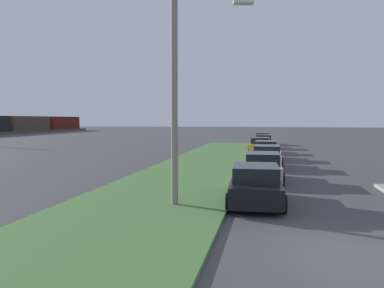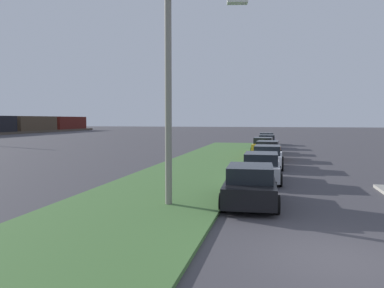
{
  "view_description": "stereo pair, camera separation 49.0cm",
  "coord_description": "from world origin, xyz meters",
  "views": [
    {
      "loc": [
        -8.81,
        2.01,
        3.14
      ],
      "look_at": [
        14.28,
        6.66,
        1.6
      ],
      "focal_mm": 35.3,
      "sensor_mm": 36.0,
      "label": 1
    },
    {
      "loc": [
        -8.71,
        1.53,
        3.14
      ],
      "look_at": [
        14.28,
        6.66,
        1.6
      ],
      "focal_mm": 35.3,
      "sensor_mm": 36.0,
      "label": 2
    }
  ],
  "objects": [
    {
      "name": "ground",
      "position": [
        0.0,
        0.0,
        0.0
      ],
      "size": [
        300.0,
        300.0,
        0.0
      ],
      "primitive_type": "plane",
      "color": "#423F44"
    },
    {
      "name": "parked_car_blue",
      "position": [
        33.05,
        2.49,
        0.72
      ],
      "size": [
        4.34,
        2.1,
        1.47
      ],
      "rotation": [
        0.0,
        0.0,
        0.02
      ],
      "color": "#23389E",
      "rests_on": "ground"
    },
    {
      "name": "parked_car_yellow",
      "position": [
        26.97,
        2.67,
        0.72
      ],
      "size": [
        4.38,
        2.18,
        1.47
      ],
      "rotation": [
        0.0,
        0.0,
        -0.05
      ],
      "color": "gold",
      "rests_on": "ground"
    },
    {
      "name": "parked_car_orange",
      "position": [
        21.25,
        2.13,
        0.72
      ],
      "size": [
        4.38,
        2.18,
        1.47
      ],
      "rotation": [
        0.0,
        0.0,
        -0.05
      ],
      "color": "orange",
      "rests_on": "ground"
    },
    {
      "name": "grass_median",
      "position": [
        10.0,
        6.32,
        0.06
      ],
      "size": [
        60.0,
        6.0,
        0.12
      ],
      "primitive_type": "cube",
      "color": "#477238",
      "rests_on": "ground"
    },
    {
      "name": "parked_car_silver",
      "position": [
        10.52,
        2.23,
        0.72
      ],
      "size": [
        4.32,
        2.06,
        1.47
      ],
      "rotation": [
        0.0,
        0.0,
        0.01
      ],
      "color": "#B2B5BA",
      "rests_on": "ground"
    },
    {
      "name": "parked_car_black",
      "position": [
        5.21,
        2.43,
        0.72
      ],
      "size": [
        4.37,
        2.16,
        1.47
      ],
      "rotation": [
        0.0,
        0.0,
        0.04
      ],
      "color": "black",
      "rests_on": "ground"
    },
    {
      "name": "parked_car_white",
      "position": [
        16.04,
        2.04,
        0.72
      ],
      "size": [
        4.33,
        2.08,
        1.47
      ],
      "rotation": [
        0.0,
        0.0,
        -0.02
      ],
      "color": "silver",
      "rests_on": "ground"
    },
    {
      "name": "parked_car_green",
      "position": [
        39.11,
        2.7,
        0.72
      ],
      "size": [
        4.38,
        2.17,
        1.47
      ],
      "rotation": [
        0.0,
        0.0,
        0.05
      ],
      "color": "#1E6B38",
      "rests_on": "ground"
    },
    {
      "name": "streetlight",
      "position": [
        4.19,
        4.9,
        4.39
      ],
      "size": [
        0.83,
        2.85,
        7.5
      ],
      "color": "gray",
      "rests_on": "ground"
    }
  ]
}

